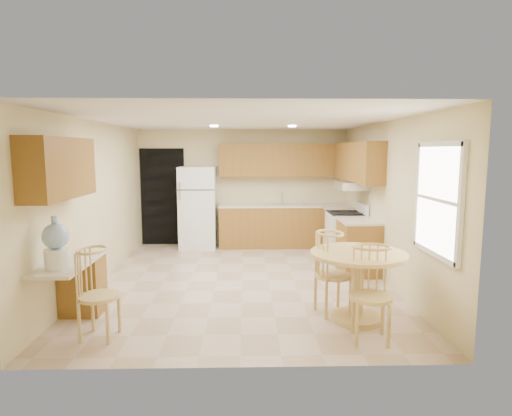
{
  "coord_description": "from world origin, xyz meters",
  "views": [
    {
      "loc": [
        0.06,
        -6.58,
        2.04
      ],
      "look_at": [
        0.23,
        0.3,
        1.12
      ],
      "focal_mm": 30.0,
      "sensor_mm": 36.0,
      "label": 1
    }
  ],
  "objects_px": {
    "stove": "(346,236)",
    "chair_table_b": "(374,288)",
    "dining_table": "(358,276)",
    "water_crock": "(56,245)",
    "chair_table_a": "(335,267)",
    "chair_desk": "(95,287)",
    "refrigerator": "(198,207)"
  },
  "relations": [
    {
      "from": "dining_table",
      "to": "chair_table_a",
      "type": "bearing_deg",
      "value": 148.4
    },
    {
      "from": "stove",
      "to": "chair_table_b",
      "type": "distance_m",
      "value": 3.52
    },
    {
      "from": "refrigerator",
      "to": "chair_table_a",
      "type": "height_order",
      "value": "refrigerator"
    },
    {
      "from": "chair_table_a",
      "to": "chair_desk",
      "type": "relative_size",
      "value": 1.05
    },
    {
      "from": "dining_table",
      "to": "chair_table_b",
      "type": "distance_m",
      "value": 0.66
    },
    {
      "from": "chair_table_a",
      "to": "water_crock",
      "type": "height_order",
      "value": "water_crock"
    },
    {
      "from": "chair_table_a",
      "to": "chair_table_b",
      "type": "distance_m",
      "value": 0.85
    },
    {
      "from": "stove",
      "to": "chair_table_b",
      "type": "relative_size",
      "value": 1.06
    },
    {
      "from": "dining_table",
      "to": "chair_table_b",
      "type": "bearing_deg",
      "value": -90.0
    },
    {
      "from": "water_crock",
      "to": "dining_table",
      "type": "bearing_deg",
      "value": 5.99
    },
    {
      "from": "refrigerator",
      "to": "chair_table_b",
      "type": "xyz_separation_m",
      "value": [
        2.35,
        -4.7,
        -0.23
      ]
    },
    {
      "from": "chair_table_a",
      "to": "dining_table",
      "type": "bearing_deg",
      "value": 43.67
    },
    {
      "from": "dining_table",
      "to": "chair_table_a",
      "type": "relative_size",
      "value": 1.11
    },
    {
      "from": "stove",
      "to": "chair_table_a",
      "type": "height_order",
      "value": "stove"
    },
    {
      "from": "stove",
      "to": "chair_desk",
      "type": "bearing_deg",
      "value": -136.27
    },
    {
      "from": "stove",
      "to": "chair_desk",
      "type": "height_order",
      "value": "stove"
    },
    {
      "from": "refrigerator",
      "to": "water_crock",
      "type": "height_order",
      "value": "refrigerator"
    },
    {
      "from": "chair_table_b",
      "to": "dining_table",
      "type": "bearing_deg",
      "value": -83.08
    },
    {
      "from": "refrigerator",
      "to": "chair_table_b",
      "type": "bearing_deg",
      "value": -63.42
    },
    {
      "from": "refrigerator",
      "to": "stove",
      "type": "height_order",
      "value": "refrigerator"
    },
    {
      "from": "stove",
      "to": "dining_table",
      "type": "relative_size",
      "value": 0.95
    },
    {
      "from": "chair_table_a",
      "to": "chair_table_b",
      "type": "bearing_deg",
      "value": 2.16
    },
    {
      "from": "stove",
      "to": "water_crock",
      "type": "height_order",
      "value": "water_crock"
    },
    {
      "from": "dining_table",
      "to": "chair_desk",
      "type": "height_order",
      "value": "chair_desk"
    },
    {
      "from": "chair_table_b",
      "to": "chair_desk",
      "type": "relative_size",
      "value": 1.04
    },
    {
      "from": "stove",
      "to": "refrigerator",
      "type": "bearing_deg",
      "value": 157.01
    },
    {
      "from": "chair_table_b",
      "to": "stove",
      "type": "bearing_deg",
      "value": -91.66
    },
    {
      "from": "stove",
      "to": "dining_table",
      "type": "height_order",
      "value": "stove"
    },
    {
      "from": "dining_table",
      "to": "chair_table_b",
      "type": "relative_size",
      "value": 1.11
    },
    {
      "from": "dining_table",
      "to": "chair_desk",
      "type": "distance_m",
      "value": 2.99
    },
    {
      "from": "refrigerator",
      "to": "water_crock",
      "type": "distance_m",
      "value": 4.52
    },
    {
      "from": "stove",
      "to": "dining_table",
      "type": "xyz_separation_m",
      "value": [
        -0.52,
        -2.82,
        0.08
      ]
    }
  ]
}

